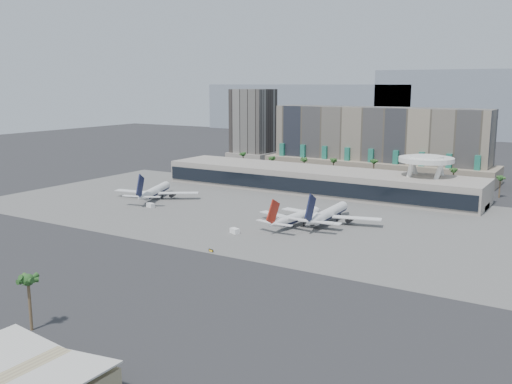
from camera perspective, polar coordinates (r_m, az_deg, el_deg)
The scene contains 16 objects.
ground at distance 210.47m, azimuth -7.05°, elevation -4.69°, with size 900.00×900.00×0.00m, color #232326.
apron_pad at distance 254.37m, azimuth 0.68°, elevation -1.89°, with size 260.00×130.00×0.06m, color #5B5B59.
mountain_ridge at distance 636.41m, azimuth 22.75°, elevation 7.61°, with size 680.00×60.00×70.00m.
hotel at distance 354.70m, azimuth 12.08°, elevation 4.22°, with size 140.00×30.00×42.00m.
office_tower at distance 422.72m, azimuth -0.28°, elevation 6.31°, with size 30.00×30.00×52.00m.
terminal at distance 300.67m, azimuth 6.06°, elevation 1.28°, with size 170.00×32.50×14.50m.
saucer_structure at distance 285.88m, azimuth 16.65°, elevation 2.81°, with size 26.00×26.00×21.89m.
palm_row at distance 329.19m, azimuth 9.82°, elevation 2.70°, with size 157.80×2.80×13.10m.
hangar_right at distance 115.92m, azimuth -22.45°, elevation -17.24°, with size 30.55×20.60×6.89m.
airliner_left at distance 284.58m, azimuth -10.08°, elevation 0.09°, with size 41.03×42.35×15.37m.
airliner_centre at distance 228.28m, azimuth 4.08°, elevation -2.53°, with size 37.78×39.04×13.48m.
airliner_right at distance 233.67m, azimuth 7.26°, elevation -2.16°, with size 43.31×44.63×15.40m.
service_vehicle_a at distance 265.71m, azimuth -10.51°, elevation -1.31°, with size 4.15×2.03×2.03m, color white.
service_vehicle_b at distance 216.60m, azimuth -2.15°, elevation -3.90°, with size 3.77×2.15×1.94m, color white.
taxiway_sign at distance 193.63m, azimuth -4.52°, elevation -5.87°, with size 2.16×0.76×0.97m.
near_palm_b at distance 140.88m, azimuth -21.80°, elevation -8.73°, with size 6.00×6.00×13.53m.
Camera 1 is at (127.27, -158.06, 55.83)m, focal length 40.00 mm.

